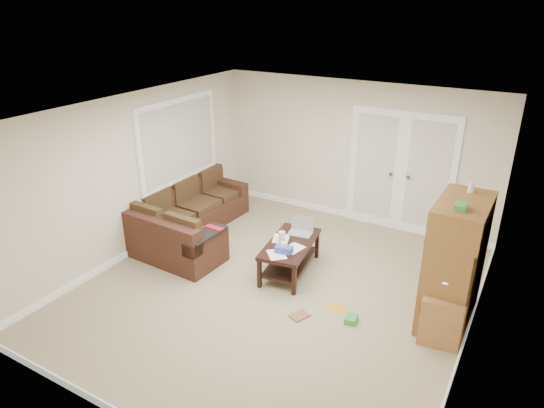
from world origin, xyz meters
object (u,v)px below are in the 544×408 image
Objects in this scene: sectional_sofa at (186,223)px; coffee_table at (290,255)px; side_cabinet at (442,313)px; tv_armoire at (454,263)px.

coffee_table is at bearing 1.36° from sectional_sofa.
side_cabinet is at bearing -4.17° from sectional_sofa.
tv_armoire is 1.78× the size of side_cabinet.
tv_armoire is 0.61m from side_cabinet.
side_cabinet reaches higher than sectional_sofa.
side_cabinet is (4.27, -0.52, 0.06)m from sectional_sofa.
tv_armoire is at bearing 83.28° from side_cabinet.
tv_armoire reaches higher than side_cabinet.
sectional_sofa is 1.44× the size of tv_armoire.
side_cabinet is (0.00, -0.39, -0.47)m from tv_armoire.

